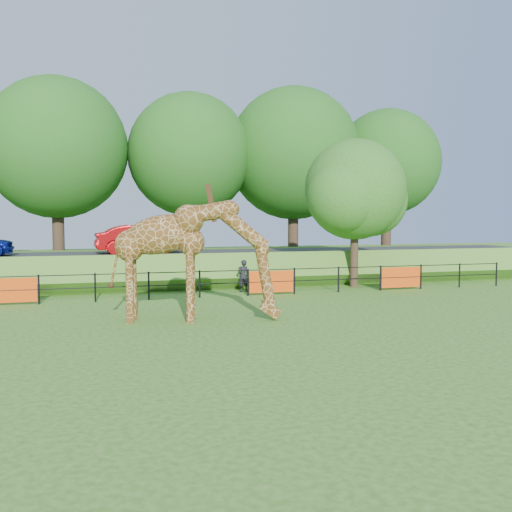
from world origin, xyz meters
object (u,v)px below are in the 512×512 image
object	(u,v)px
giraffe	(196,261)
tree_east	(357,193)
visitor	(243,276)
car_red	(139,239)

from	to	relation	value
giraffe	tree_east	size ratio (longest dim) A/B	0.78
visitor	tree_east	size ratio (longest dim) A/B	0.20
giraffe	visitor	size ratio (longest dim) A/B	3.81
visitor	giraffe	bearing A→B (deg)	49.83
visitor	car_red	bearing A→B (deg)	-64.94
visitor	tree_east	xyz separation A→B (m)	(5.46, 0.35, 3.59)
car_red	giraffe	bearing A→B (deg)	-179.23
visitor	tree_east	world-z (taller)	tree_east
car_red	visitor	bearing A→B (deg)	-145.27
car_red	visitor	size ratio (longest dim) A/B	3.05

